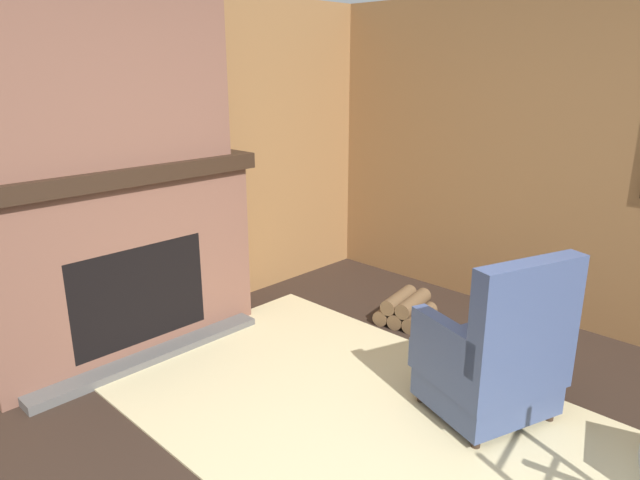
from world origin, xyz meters
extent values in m
cube|color=olive|center=(-2.57, 0.00, 1.24)|extent=(0.06, 5.68, 2.48)
cube|color=olive|center=(0.00, 2.57, 1.24)|extent=(5.68, 0.06, 2.48)
cube|color=brown|center=(-2.34, 0.00, 0.60)|extent=(0.39, 1.86, 1.21)
cube|color=black|center=(-2.19, 0.00, 0.46)|extent=(0.08, 0.97, 0.68)
cube|color=#565451|center=(-2.07, 0.00, 0.03)|extent=(0.16, 1.68, 0.06)
cube|color=black|center=(-2.34, 0.00, 1.26)|extent=(0.49, 1.96, 0.11)
cube|color=brown|center=(-2.34, 0.00, 1.89)|extent=(0.35, 1.64, 1.14)
cube|color=#C6B789|center=(-0.43, 0.50, 0.01)|extent=(3.61, 1.90, 0.01)
cube|color=#3D4C75|center=(-0.14, 1.03, 0.18)|extent=(0.75, 0.79, 0.24)
cube|color=#3D4C75|center=(-0.14, 1.03, 0.33)|extent=(0.79, 0.83, 0.18)
cube|color=#3D4C75|center=(0.08, 0.95, 0.71)|extent=(0.34, 0.67, 0.58)
cube|color=#3D4C75|center=(-0.26, 0.76, 0.52)|extent=(0.54, 0.26, 0.20)
cube|color=#3D4C75|center=(-0.07, 1.31, 0.52)|extent=(0.54, 0.26, 0.20)
cylinder|color=#332319|center=(-0.46, 0.86, 0.03)|extent=(0.06, 0.06, 0.06)
cylinder|color=#332319|center=(-0.28, 1.36, 0.03)|extent=(0.06, 0.06, 0.06)
cylinder|color=#332319|center=(-0.01, 0.70, 0.03)|extent=(0.06, 0.06, 0.06)
cylinder|color=#332319|center=(0.17, 1.20, 0.03)|extent=(0.06, 0.06, 0.06)
cylinder|color=brown|center=(-1.32, 1.70, 0.06)|extent=(0.19, 0.43, 0.12)
cylinder|color=brown|center=(-1.20, 1.72, 0.06)|extent=(0.19, 0.43, 0.12)
cylinder|color=brown|center=(-1.08, 1.74, 0.06)|extent=(0.19, 0.43, 0.12)
cylinder|color=brown|center=(-1.26, 1.71, 0.17)|extent=(0.19, 0.43, 0.12)
cylinder|color=brown|center=(-1.14, 1.73, 0.17)|extent=(0.19, 0.43, 0.12)
cube|color=gray|center=(-2.38, 0.44, 1.37)|extent=(0.13, 0.20, 0.11)
cube|color=silver|center=(-2.31, 0.44, 1.38)|extent=(0.01, 0.04, 0.02)
camera|label=1|loc=(1.18, -1.71, 1.94)|focal=32.00mm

